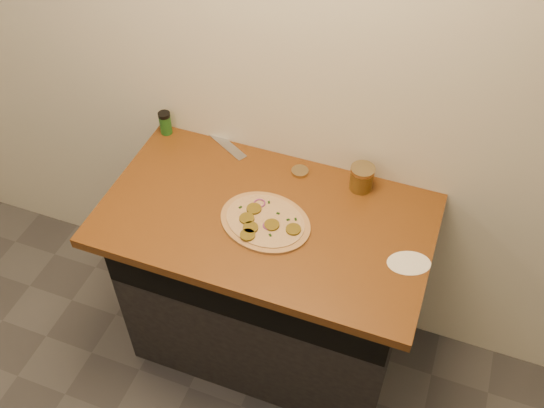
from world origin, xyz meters
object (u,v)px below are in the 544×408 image
at_px(salsa_jar, 362,178).
at_px(spice_shaker, 165,123).
at_px(pizza, 265,221).
at_px(chefs_knife, 215,135).

bearing_deg(salsa_jar, spice_shaker, 177.63).
relative_size(pizza, salsa_jar, 3.99).
xyz_separation_m(chefs_knife, spice_shaker, (-0.20, -0.05, 0.04)).
distance_m(pizza, chefs_knife, 0.52).
xyz_separation_m(chefs_knife, salsa_jar, (0.64, -0.09, 0.04)).
height_order(chefs_knife, spice_shaker, spice_shaker).
height_order(pizza, salsa_jar, salsa_jar).
xyz_separation_m(salsa_jar, spice_shaker, (-0.83, 0.03, 0.00)).
distance_m(chefs_knife, salsa_jar, 0.64).
bearing_deg(pizza, salsa_jar, 46.99).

